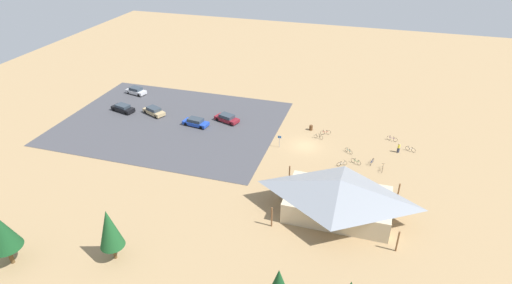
{
  "coord_description": "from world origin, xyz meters",
  "views": [
    {
      "loc": [
        -9.69,
        59.77,
        34.85
      ],
      "look_at": [
        7.46,
        3.11,
        1.2
      ],
      "focal_mm": 29.65,
      "sensor_mm": 36.0,
      "label": 1
    }
  ],
  "objects_px": {
    "bicycle_teal_edge_south": "(349,151)",
    "car_blue_far_end": "(196,122)",
    "bicycle_purple_near_sign": "(392,139)",
    "bicycle_orange_lone_west": "(383,168)",
    "lot_sign": "(279,140)",
    "car_tan_front_row": "(154,111)",
    "bicycle_green_yard_right": "(356,162)",
    "bicycle_white_yard_left": "(410,149)",
    "trash_bin": "(311,128)",
    "bicycle_silver_edge_north": "(342,164)",
    "bicycle_red_near_porch": "(325,132)",
    "visitor_by_pavilion": "(399,148)",
    "car_silver_second_row": "(136,91)",
    "pine_far_west": "(109,229)",
    "car_black_end_stall": "(123,108)",
    "bike_pavilion": "(339,196)",
    "bicycle_blue_back_row": "(372,162)",
    "car_maroon_back_corner": "(227,118)",
    "bicycle_black_lone_east": "(318,137)",
    "pine_far_east": "(1,232)"
  },
  "relations": [
    {
      "from": "bike_pavilion",
      "to": "trash_bin",
      "type": "height_order",
      "value": "bike_pavilion"
    },
    {
      "from": "car_maroon_back_corner",
      "to": "car_silver_second_row",
      "type": "height_order",
      "value": "car_silver_second_row"
    },
    {
      "from": "bicycle_orange_lone_west",
      "to": "car_tan_front_row",
      "type": "xyz_separation_m",
      "value": [
        41.97,
        -7.18,
        0.36
      ]
    },
    {
      "from": "bicycle_green_yard_right",
      "to": "car_maroon_back_corner",
      "type": "relative_size",
      "value": 0.32
    },
    {
      "from": "pine_far_east",
      "to": "car_silver_second_row",
      "type": "distance_m",
      "value": 47.53
    },
    {
      "from": "bicycle_black_lone_east",
      "to": "car_tan_front_row",
      "type": "relative_size",
      "value": 0.33
    },
    {
      "from": "bicycle_orange_lone_west",
      "to": "bicycle_silver_edge_north",
      "type": "xyz_separation_m",
      "value": [
        5.95,
        0.51,
        -0.03
      ]
    },
    {
      "from": "bike_pavilion",
      "to": "bicycle_red_near_porch",
      "type": "xyz_separation_m",
      "value": [
        4.62,
        -20.71,
        -2.4
      ]
    },
    {
      "from": "pine_far_west",
      "to": "car_maroon_back_corner",
      "type": "relative_size",
      "value": 1.36
    },
    {
      "from": "bicycle_blue_back_row",
      "to": "visitor_by_pavilion",
      "type": "height_order",
      "value": "visitor_by_pavilion"
    },
    {
      "from": "car_maroon_back_corner",
      "to": "car_tan_front_row",
      "type": "bearing_deg",
      "value": 4.56
    },
    {
      "from": "bicycle_white_yard_left",
      "to": "car_black_end_stall",
      "type": "relative_size",
      "value": 0.32
    },
    {
      "from": "bicycle_teal_edge_south",
      "to": "car_blue_far_end",
      "type": "distance_m",
      "value": 27.23
    },
    {
      "from": "car_black_end_stall",
      "to": "car_tan_front_row",
      "type": "height_order",
      "value": "car_tan_front_row"
    },
    {
      "from": "bicycle_black_lone_east",
      "to": "car_silver_second_row",
      "type": "height_order",
      "value": "car_silver_second_row"
    },
    {
      "from": "bicycle_green_yard_right",
      "to": "bicycle_red_near_porch",
      "type": "bearing_deg",
      "value": -53.56
    },
    {
      "from": "bike_pavilion",
      "to": "bicycle_silver_edge_north",
      "type": "height_order",
      "value": "bike_pavilion"
    },
    {
      "from": "bicycle_green_yard_right",
      "to": "bicycle_white_yard_left",
      "type": "relative_size",
      "value": 1.0
    },
    {
      "from": "visitor_by_pavilion",
      "to": "bicycle_black_lone_east",
      "type": "bearing_deg",
      "value": -3.41
    },
    {
      "from": "lot_sign",
      "to": "car_blue_far_end",
      "type": "height_order",
      "value": "lot_sign"
    },
    {
      "from": "bicycle_teal_edge_south",
      "to": "car_black_end_stall",
      "type": "distance_m",
      "value": 42.98
    },
    {
      "from": "pine_far_east",
      "to": "bicycle_silver_edge_north",
      "type": "xyz_separation_m",
      "value": [
        -32.61,
        -30.59,
        -4.06
      ]
    },
    {
      "from": "bike_pavilion",
      "to": "bicycle_blue_back_row",
      "type": "relative_size",
      "value": 8.87
    },
    {
      "from": "bicycle_white_yard_left",
      "to": "car_blue_far_end",
      "type": "relative_size",
      "value": 0.33
    },
    {
      "from": "bicycle_teal_edge_south",
      "to": "car_silver_second_row",
      "type": "height_order",
      "value": "car_silver_second_row"
    },
    {
      "from": "bicycle_silver_edge_north",
      "to": "bicycle_white_yard_left",
      "type": "bearing_deg",
      "value": -143.04
    },
    {
      "from": "car_silver_second_row",
      "to": "bicycle_orange_lone_west",
      "type": "bearing_deg",
      "value": 163.58
    },
    {
      "from": "bicycle_white_yard_left",
      "to": "bicycle_red_near_porch",
      "type": "distance_m",
      "value": 14.02
    },
    {
      "from": "bicycle_orange_lone_west",
      "to": "car_black_end_stall",
      "type": "relative_size",
      "value": 0.37
    },
    {
      "from": "bicycle_purple_near_sign",
      "to": "car_tan_front_row",
      "type": "bearing_deg",
      "value": 3.41
    },
    {
      "from": "lot_sign",
      "to": "car_tan_front_row",
      "type": "height_order",
      "value": "lot_sign"
    },
    {
      "from": "trash_bin",
      "to": "bicycle_green_yard_right",
      "type": "height_order",
      "value": "trash_bin"
    },
    {
      "from": "bicycle_black_lone_east",
      "to": "car_silver_second_row",
      "type": "bearing_deg",
      "value": -11.38
    },
    {
      "from": "bicycle_green_yard_right",
      "to": "bicycle_silver_edge_north",
      "type": "height_order",
      "value": "bicycle_silver_edge_north"
    },
    {
      "from": "visitor_by_pavilion",
      "to": "car_silver_second_row",
      "type": "bearing_deg",
      "value": -9.44
    },
    {
      "from": "bicycle_red_near_porch",
      "to": "car_silver_second_row",
      "type": "bearing_deg",
      "value": -8.65
    },
    {
      "from": "pine_far_west",
      "to": "bicycle_purple_near_sign",
      "type": "relative_size",
      "value": 3.89
    },
    {
      "from": "bicycle_blue_back_row",
      "to": "lot_sign",
      "type": "bearing_deg",
      "value": -3.13
    },
    {
      "from": "bicycle_orange_lone_west",
      "to": "bicycle_purple_near_sign",
      "type": "xyz_separation_m",
      "value": [
        -1.16,
        -9.75,
        -0.01
      ]
    },
    {
      "from": "bicycle_teal_edge_south",
      "to": "car_blue_far_end",
      "type": "xyz_separation_m",
      "value": [
        27.19,
        -1.56,
        0.39
      ]
    },
    {
      "from": "lot_sign",
      "to": "car_blue_far_end",
      "type": "bearing_deg",
      "value": -10.75
    },
    {
      "from": "bike_pavilion",
      "to": "car_blue_far_end",
      "type": "bearing_deg",
      "value": -32.28
    },
    {
      "from": "bicycle_orange_lone_west",
      "to": "bicycle_blue_back_row",
      "type": "height_order",
      "value": "bicycle_orange_lone_west"
    },
    {
      "from": "lot_sign",
      "to": "car_black_end_stall",
      "type": "bearing_deg",
      "value": -8.01
    },
    {
      "from": "bicycle_red_near_porch",
      "to": "car_tan_front_row",
      "type": "xyz_separation_m",
      "value": [
        32.11,
        1.49,
        0.36
      ]
    },
    {
      "from": "bicycle_orange_lone_west",
      "to": "car_tan_front_row",
      "type": "bearing_deg",
      "value": -9.71
    },
    {
      "from": "pine_far_west",
      "to": "bicycle_silver_edge_north",
      "type": "bearing_deg",
      "value": -129.65
    },
    {
      "from": "bicycle_teal_edge_south",
      "to": "car_silver_second_row",
      "type": "xyz_separation_m",
      "value": [
        44.92,
        -11.17,
        0.42
      ]
    },
    {
      "from": "pine_far_west",
      "to": "bicycle_blue_back_row",
      "type": "bearing_deg",
      "value": -132.82
    },
    {
      "from": "bicycle_purple_near_sign",
      "to": "bicycle_orange_lone_west",
      "type": "bearing_deg",
      "value": 83.19
    }
  ]
}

